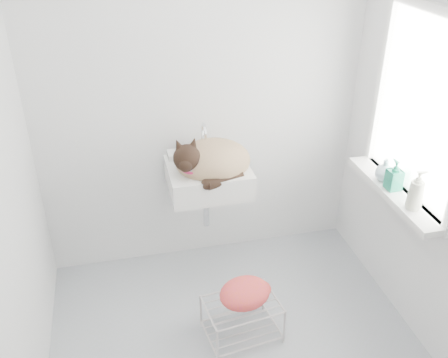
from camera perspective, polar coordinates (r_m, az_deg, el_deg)
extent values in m
cube|color=#9EA4A9|center=(3.16, 1.47, -18.63)|extent=(2.20, 2.00, 0.02)
cube|color=silver|center=(3.28, -2.71, 9.80)|extent=(2.20, 0.02, 2.50)
cube|color=silver|center=(2.85, 23.84, 4.06)|extent=(0.02, 2.00, 2.50)
cube|color=white|center=(2.95, 21.83, 7.46)|extent=(0.01, 0.80, 1.00)
cube|color=white|center=(2.94, 21.58, 7.45)|extent=(0.04, 0.90, 1.10)
cube|color=white|center=(3.13, 18.94, -1.42)|extent=(0.16, 0.88, 0.04)
cube|color=white|center=(3.20, -1.86, 1.50)|extent=(0.52, 0.46, 0.21)
ellipsoid|color=tan|center=(3.18, -1.30, 1.95)|extent=(0.47, 0.40, 0.24)
sphere|color=black|center=(3.04, -4.32, 2.78)|extent=(0.17, 0.17, 0.17)
torus|color=#C61B51|center=(3.06, -3.90, 1.94)|extent=(0.15, 0.15, 0.07)
cube|color=silver|center=(3.12, 2.06, -15.48)|extent=(0.46, 0.35, 0.26)
ellipsoid|color=orange|center=(3.03, 2.39, -13.48)|extent=(0.37, 0.31, 0.13)
imported|color=silver|center=(2.96, 20.85, -3.16)|extent=(0.09, 0.09, 0.20)
imported|color=#157E5E|center=(3.12, 18.77, -1.07)|extent=(0.09, 0.09, 0.18)
imported|color=silver|center=(3.20, 17.82, -0.10)|extent=(0.15, 0.15, 0.14)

